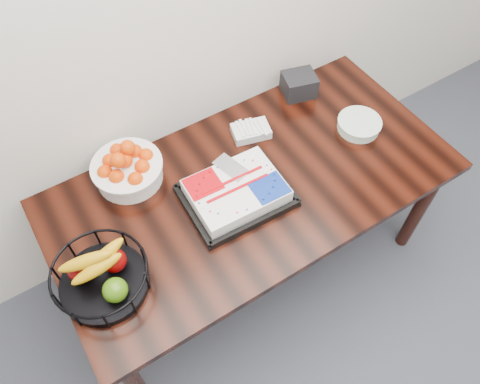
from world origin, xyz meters
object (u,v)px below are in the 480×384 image
cake_tray (236,192)px  table (252,193)px  napkin_box (299,85)px  tangerine_bowl (127,166)px  plate_stack (359,125)px  fruit_basket (101,276)px

cake_tray → table: bearing=16.6°
napkin_box → tangerine_bowl: bearing=-177.6°
cake_tray → plate_stack: cake_tray is taller
cake_tray → napkin_box: (0.61, 0.38, 0.01)m
tangerine_bowl → fruit_basket: size_ratio=0.87×
table → cake_tray: bearing=-163.4°
fruit_basket → plate_stack: (1.34, 0.11, -0.05)m
table → tangerine_bowl: 0.57m
tangerine_bowl → cake_tray: bearing=-45.2°
cake_tray → fruit_basket: bearing=-173.1°
plate_stack → fruit_basket: bearing=-175.5°
tangerine_bowl → plate_stack: size_ratio=1.49×
fruit_basket → napkin_box: 1.33m
tangerine_bowl → fruit_basket: tangerine_bowl is taller
napkin_box → table: bearing=-145.2°
table → plate_stack: 0.61m
table → cake_tray: 0.17m
plate_stack → napkin_box: (-0.10, 0.35, 0.03)m
plate_stack → napkin_box: size_ratio=1.32×
cake_tray → tangerine_bowl: 0.48m
tangerine_bowl → plate_stack: tangerine_bowl is taller
table → napkin_box: size_ratio=11.40×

